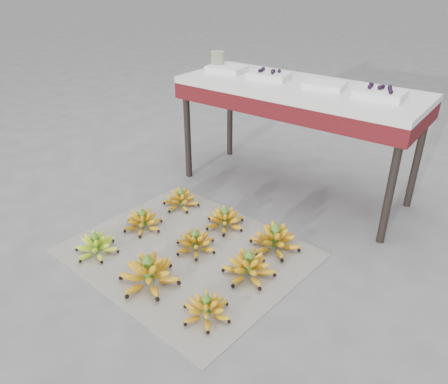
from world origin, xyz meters
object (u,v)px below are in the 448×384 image
Objects in this scene: bunch_front_left at (96,246)px; bunch_mid_left at (143,222)px; glass_jar at (218,61)px; tray_right at (324,85)px; bunch_back_left at (181,200)px; tray_left at (269,76)px; tray_far_right at (380,94)px; newspaper_mat at (188,252)px; bunch_front_right at (206,309)px; bunch_back_right at (275,240)px; tray_far_left at (227,69)px; bunch_mid_right at (249,267)px; bunch_mid_center at (195,243)px; bunch_back_center at (225,220)px; bunch_front_center at (149,274)px; vendor_table at (299,98)px.

bunch_mid_left is (0.02, 0.34, -0.00)m from bunch_front_left.
tray_right is at bearing -1.25° from glass_jar.
bunch_front_left is 0.68m from bunch_back_left.
tray_left is 0.75m from tray_far_right.
newspaper_mat is 4.79× the size of bunch_mid_left.
tray_far_right is at bearing 59.60° from newspaper_mat.
tray_right is (0.66, 1.36, 0.73)m from bunch_front_left.
bunch_back_right reaches higher than bunch_front_right.
tray_far_left is (-0.89, 1.37, 0.73)m from bunch_front_right.
tray_right is (-0.12, 0.72, 0.72)m from bunch_back_right.
bunch_mid_right reaches higher than bunch_front_right.
glass_jar reaches higher than newspaper_mat.
bunch_mid_center is at bearing -62.70° from tray_far_left.
tray_far_right is at bearing 22.55° from bunch_back_left.
bunch_mid_center is 0.30m from bunch_back_center.
bunch_front_center is 1.55m from tray_left.
tray_left is at bearing 103.01° from bunch_mid_right.
bunch_mid_center is at bearing -80.67° from tray_left.
bunch_back_right is at bearing -39.46° from tray_far_left.
bunch_back_right is at bearing 44.70° from bunch_front_center.
bunch_front_center is 1.28× the size of bunch_back_right.
tray_far_left is at bearing -179.19° from tray_left.
tray_right is (0.75, 0.00, -0.00)m from tray_far_left.
bunch_back_center reaches higher than newspaper_mat.
bunch_mid_left is 0.94× the size of tray_far_left.
bunch_back_center is at bearing -96.99° from vendor_table.
bunch_back_right is at bearing -68.35° from vendor_table.
bunch_front_left is at bearing -86.31° from tray_far_left.
tray_left is at bearing -2.24° from glass_jar.
glass_jar reaches higher than bunch_mid_center.
bunch_back_right reaches higher than bunch_back_left.
vendor_table reaches higher than bunch_mid_center.
newspaper_mat is at bearing -64.79° from tray_far_left.
bunch_mid_right is 1.26m from tray_far_right.
newspaper_mat is 4.38× the size of tray_far_right.
tray_far_left is at bearing 130.59° from bunch_mid_center.
bunch_mid_left is at bearing 122.59° from bunch_front_center.
bunch_mid_left is at bearing 153.71° from bunch_front_right.
bunch_back_left is at bearing 154.02° from bunch_mid_center.
tray_far_right is (0.22, 1.01, 0.72)m from bunch_mid_right.
tray_right is (0.16, 0.01, 0.11)m from vendor_table.
tray_left is at bearing 115.07° from bunch_back_center.
bunch_front_left is 2.01× the size of glass_jar.
bunch_front_center is at bearing -83.14° from tray_left.
bunch_back_left is (-0.37, 0.37, 0.05)m from newspaper_mat.
bunch_back_center is 0.93m from vendor_table.
bunch_front_left is 0.67× the size of bunch_front_center.
tray_far_right reaches higher than bunch_front_center.
glass_jar is (-0.60, 0.72, 0.77)m from bunch_back_center.
bunch_mid_right is at bearing -83.84° from bunch_back_right.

